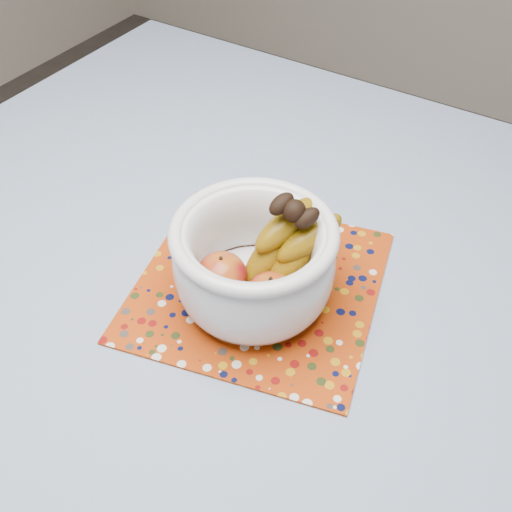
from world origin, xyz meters
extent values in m
plane|color=#2D2826|center=(0.00, 0.00, 0.00)|extent=(4.00, 4.00, 0.00)
cube|color=brown|center=(0.00, 0.00, 0.73)|extent=(1.20, 1.20, 0.04)
cylinder|color=brown|center=(-0.53, 0.53, 0.35)|extent=(0.06, 0.06, 0.71)
cube|color=slate|center=(0.00, 0.00, 0.76)|extent=(1.32, 1.32, 0.01)
cube|color=#9C3108|center=(0.07, 0.02, 0.76)|extent=(0.41, 0.41, 0.00)
cylinder|color=silver|center=(0.08, 0.00, 0.77)|extent=(0.11, 0.11, 0.01)
cylinder|color=silver|center=(0.08, 0.00, 0.78)|extent=(0.16, 0.16, 0.01)
torus|color=silver|center=(0.08, 0.00, 0.89)|extent=(0.22, 0.22, 0.02)
ellipsoid|color=maroon|center=(0.04, -0.03, 0.82)|extent=(0.07, 0.07, 0.06)
ellipsoid|color=maroon|center=(0.12, -0.03, 0.82)|extent=(0.07, 0.07, 0.06)
sphere|color=black|center=(0.11, 0.04, 0.91)|extent=(0.03, 0.03, 0.03)
camera|label=1|loc=(0.38, -0.48, 1.41)|focal=42.00mm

